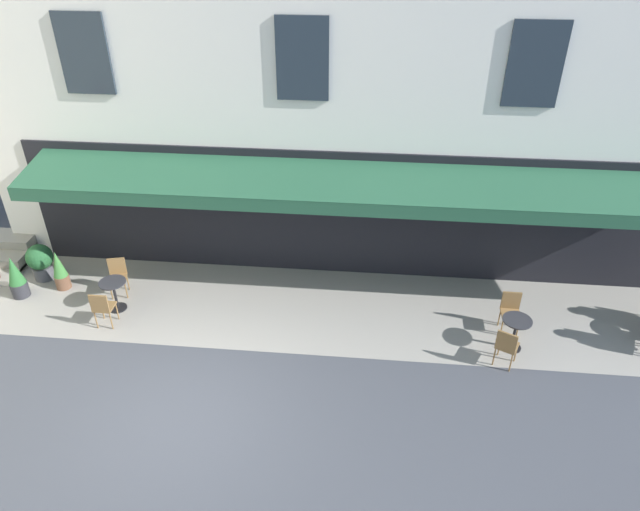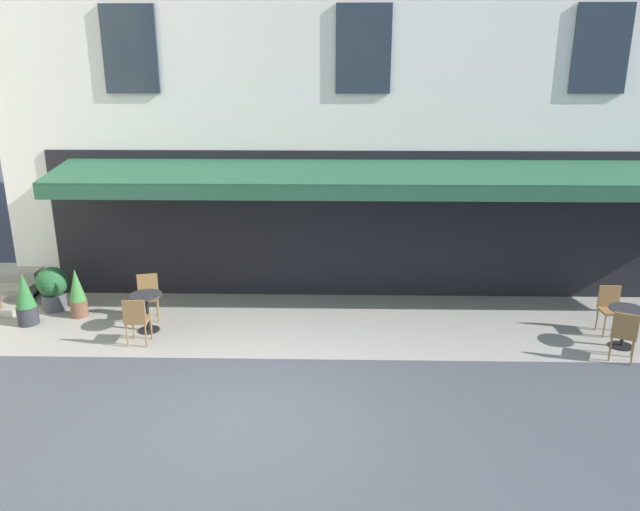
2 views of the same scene
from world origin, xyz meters
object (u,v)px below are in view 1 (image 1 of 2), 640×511
Objects in this scene: cafe_chair_wicker_back_row at (507,345)px; potted_plant_entrance_left at (16,277)px; potted_plant_under_sign at (60,270)px; cafe_table_mid_terrace at (114,291)px; cafe_chair_wicker_corner_right at (511,309)px; potted_plant_entrance_right at (40,261)px; cafe_chair_wicker_corner_left at (118,274)px; cafe_chair_wicker_facing_street at (102,306)px; cafe_table_near_entrance at (515,330)px.

cafe_chair_wicker_back_row is 0.85× the size of potted_plant_entrance_left.
potted_plant_under_sign is at bearing -154.07° from potted_plant_entrance_left.
cafe_table_mid_terrace is (8.48, -1.06, -0.06)m from cafe_chair_wicker_back_row.
cafe_chair_wicker_corner_right is 11.09m from potted_plant_entrance_right.
potted_plant_entrance_left reaches higher than cafe_chair_wicker_corner_left.
potted_plant_under_sign is (10.39, -0.54, -0.05)m from cafe_chair_wicker_corner_right.
potted_plant_under_sign is 0.94m from potted_plant_entrance_left.
cafe_chair_wicker_facing_street is 2.63m from potted_plant_entrance_left.
cafe_table_mid_terrace is 0.81× the size of potted_plant_entrance_right.
potted_plant_entrance_left is (2.31, 0.35, -0.03)m from cafe_chair_wicker_corner_left.
cafe_chair_wicker_back_row and cafe_chair_wicker_corner_left have the same top height.
potted_plant_under_sign is (1.63, -1.31, -0.05)m from cafe_chair_wicker_facing_street.
cafe_chair_wicker_facing_street is (8.47, -0.43, 0.00)m from cafe_chair_wicker_back_row.
cafe_table_near_entrance is at bearing 173.57° from potted_plant_under_sign.
potted_plant_entrance_right is (0.66, -0.35, 0.01)m from potted_plant_under_sign.
cafe_chair_wicker_back_row is 8.49m from cafe_chair_wicker_facing_street.
potted_plant_under_sign reaches higher than cafe_chair_wicker_corner_right.
cafe_chair_wicker_corner_right is 0.85× the size of potted_plant_entrance_left.
potted_plant_under_sign reaches higher than cafe_chair_wicker_facing_street.
cafe_chair_wicker_back_row is 0.90× the size of potted_plant_under_sign.
cafe_chair_wicker_back_row is at bearing 169.03° from potted_plant_entrance_right.
potted_plant_entrance_right reaches higher than cafe_chair_wicker_back_row.
cafe_chair_wicker_facing_street is at bearing 160.08° from potted_plant_entrance_left.
potted_plant_entrance_left is at bearing -6.11° from cafe_table_mid_terrace.
potted_plant_entrance_left is at bearing 8.54° from cafe_chair_wicker_corner_left.
cafe_chair_wicker_corner_left is at bearing -10.94° from cafe_chair_wicker_back_row.
cafe_chair_wicker_corner_right is 10.41m from potted_plant_under_sign.
cafe_table_mid_terrace is at bearing 0.90° from cafe_chair_wicker_corner_right.
potted_plant_entrance_left is (10.95, -1.32, -0.03)m from cafe_chair_wicker_back_row.
cafe_chair_wicker_back_row is at bearing 76.31° from cafe_chair_wicker_corner_right.
potted_plant_under_sign is at bearing -2.53° from cafe_chair_wicker_corner_left.
cafe_chair_wicker_facing_street is at bearing 0.91° from cafe_table_near_entrance.
cafe_chair_wicker_corner_right is 8.77m from cafe_table_mid_terrace.
cafe_chair_wicker_back_row is 1.00× the size of cafe_chair_wicker_corner_right.
cafe_chair_wicker_back_row is at bearing 173.11° from potted_plant_entrance_left.
cafe_table_near_entrance is 0.82× the size of cafe_chair_wicker_corner_left.
potted_plant_under_sign is (1.46, -0.06, -0.05)m from cafe_chair_wicker_corner_left.
cafe_chair_wicker_back_row is 1.00× the size of cafe_chair_wicker_corner_left.
cafe_chair_wicker_corner_right is at bearing 177.04° from potted_plant_under_sign.
cafe_table_mid_terrace is 0.82× the size of cafe_chair_wicker_corner_left.
cafe_chair_wicker_back_row is 8.80m from cafe_chair_wicker_corner_left.
potted_plant_entrance_right is at bearing -7.84° from cafe_table_near_entrance.
cafe_table_near_entrance is 0.82× the size of cafe_chair_wicker_facing_street.
cafe_chair_wicker_corner_left is at bearing -75.30° from cafe_table_mid_terrace.
cafe_chair_wicker_corner_right is 0.90× the size of potted_plant_under_sign.
potted_plant_entrance_right is 0.87× the size of potted_plant_entrance_left.
potted_plant_under_sign is at bearing -38.78° from cafe_chair_wicker_facing_street.
cafe_chair_wicker_corner_right is 8.94m from cafe_chair_wicker_corner_left.
potted_plant_entrance_right reaches higher than cafe_chair_wicker_corner_left.
potted_plant_entrance_right is at bearing -11.08° from cafe_chair_wicker_corner_left.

